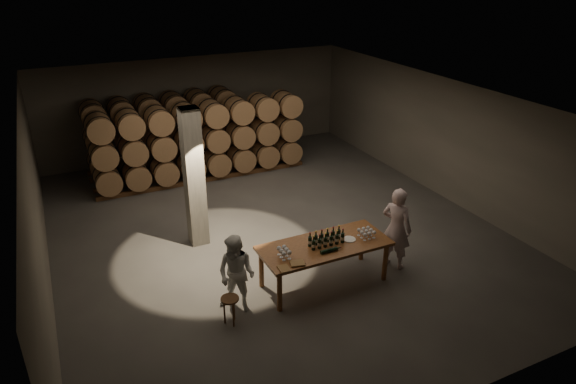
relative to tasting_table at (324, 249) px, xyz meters
name	(u,v)px	position (x,y,z in m)	size (l,w,h in m)	color
room	(194,178)	(-1.80, 2.70, 0.80)	(12.00, 12.00, 12.00)	#4D4B48
tasting_table	(324,249)	(0.00, 0.00, 0.00)	(2.60, 1.10, 0.90)	brown
barrel_stack_back	(163,130)	(-1.35, 7.70, 0.40)	(4.70, 0.95, 2.31)	brown
barrel_stack_front	(201,140)	(-0.57, 6.30, 0.40)	(6.26, 0.95, 2.31)	brown
bottle_cluster	(326,239)	(0.03, -0.01, 0.21)	(0.73, 0.23, 0.31)	black
lying_bottles	(329,250)	(-0.06, -0.29, 0.14)	(0.45, 0.08, 0.08)	black
glass_cluster_left	(284,251)	(-0.91, -0.07, 0.24)	(0.20, 0.31, 0.18)	silver
glass_cluster_right	(367,231)	(0.91, -0.10, 0.22)	(0.30, 0.30, 0.17)	silver
plate	(349,239)	(0.53, -0.05, 0.11)	(0.26, 0.26, 0.02)	white
notebook_near	(297,263)	(-0.80, -0.40, 0.12)	(0.26, 0.21, 0.03)	olive
notebook_corner	(284,269)	(-1.09, -0.45, 0.12)	(0.20, 0.25, 0.02)	olive
pen	(302,264)	(-0.72, -0.45, 0.11)	(0.01, 0.01, 0.13)	black
stool	(230,303)	(-2.13, -0.38, -0.35)	(0.33, 0.33, 0.55)	brown
person_man	(396,228)	(1.67, -0.08, 0.11)	(0.66, 0.43, 1.81)	beige
person_woman	(237,274)	(-1.86, -0.03, -0.03)	(0.75, 0.58, 1.53)	white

